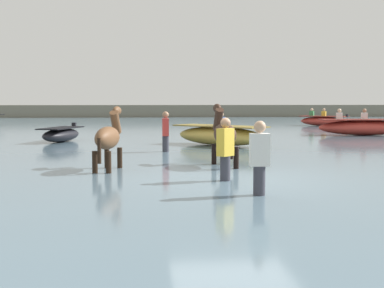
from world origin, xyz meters
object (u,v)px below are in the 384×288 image
(boat_mid_channel, at_px, (61,135))
(person_onlooker_left, at_px, (259,167))
(horse_trailing_bay, at_px, (108,140))
(boat_near_starboard, at_px, (220,135))
(person_wading_close, at_px, (166,136))
(boat_near_port, at_px, (324,121))
(boat_distant_west, at_px, (364,127))
(person_spectator_far, at_px, (225,157))
(horse_lead_dark_bay, at_px, (224,136))

(boat_mid_channel, xyz_separation_m, person_onlooker_left, (4.98, -11.93, 0.20))
(horse_trailing_bay, distance_m, boat_near_starboard, 7.19)
(person_wading_close, bearing_deg, person_onlooker_left, -81.12)
(horse_trailing_bay, relative_size, person_wading_close, 1.12)
(boat_near_port, height_order, boat_mid_channel, boat_near_port)
(boat_mid_channel, relative_size, boat_distant_west, 0.61)
(boat_mid_channel, height_order, person_spectator_far, person_spectator_far)
(person_spectator_far, bearing_deg, boat_mid_channel, 114.39)
(person_wading_close, bearing_deg, horse_lead_dark_bay, -71.64)
(boat_near_port, relative_size, person_spectator_far, 1.83)
(person_wading_close, bearing_deg, boat_mid_channel, 131.31)
(person_wading_close, bearing_deg, person_spectator_far, -81.63)
(horse_lead_dark_bay, bearing_deg, boat_distant_west, 52.29)
(boat_near_port, relative_size, boat_mid_channel, 1.15)
(person_wading_close, xyz_separation_m, person_onlooker_left, (1.19, -7.61, 0.00))
(horse_trailing_bay, relative_size, boat_distant_west, 0.43)
(boat_mid_channel, height_order, person_wading_close, person_wading_close)
(boat_near_port, xyz_separation_m, person_spectator_far, (-9.68, -21.47, 0.16))
(horse_lead_dark_bay, relative_size, person_onlooker_left, 1.15)
(horse_lead_dark_bay, height_order, boat_near_port, horse_lead_dark_bay)
(boat_near_starboard, bearing_deg, person_spectator_far, -97.92)
(horse_trailing_bay, bearing_deg, boat_mid_channel, 105.20)
(boat_mid_channel, bearing_deg, boat_near_port, 37.86)
(horse_trailing_bay, relative_size, person_spectator_far, 1.12)
(horse_trailing_bay, height_order, person_onlooker_left, horse_trailing_bay)
(person_wading_close, bearing_deg, horse_trailing_bay, -109.75)
(boat_mid_channel, xyz_separation_m, person_spectator_far, (4.67, -10.31, 0.20))
(boat_distant_west, bearing_deg, horse_trailing_bay, -134.63)
(boat_near_starboard, xyz_separation_m, boat_distant_west, (7.38, 4.75, 0.02))
(horse_lead_dark_bay, height_order, horse_trailing_bay, horse_lead_dark_bay)
(horse_trailing_bay, xyz_separation_m, person_wading_close, (1.49, 4.16, -0.21))
(boat_near_starboard, bearing_deg, horse_trailing_bay, -119.18)
(boat_near_port, bearing_deg, boat_mid_channel, -142.14)
(boat_near_port, height_order, person_spectator_far, person_spectator_far)
(horse_lead_dark_bay, height_order, boat_near_starboard, horse_lead_dark_bay)
(boat_mid_channel, relative_size, person_spectator_far, 1.60)
(person_spectator_far, bearing_deg, boat_near_port, 65.73)
(boat_mid_channel, distance_m, boat_near_starboard, 6.21)
(boat_distant_west, xyz_separation_m, person_wading_close, (-9.39, -6.86, 0.10))
(boat_near_starboard, bearing_deg, horse_lead_dark_bay, -97.69)
(boat_near_port, distance_m, person_spectator_far, 23.56)
(horse_lead_dark_bay, xyz_separation_m, boat_distant_west, (8.16, 10.55, -0.35))
(boat_near_starboard, distance_m, person_wading_close, 2.92)
(person_onlooker_left, bearing_deg, boat_near_starboard, 85.19)
(person_onlooker_left, bearing_deg, horse_lead_dark_bay, 89.49)
(person_spectator_far, height_order, person_wading_close, same)
(boat_near_port, bearing_deg, person_wading_close, -124.32)
(boat_near_starboard, height_order, person_onlooker_left, person_onlooker_left)
(boat_near_port, bearing_deg, person_spectator_far, -114.27)
(horse_trailing_bay, bearing_deg, boat_near_port, 58.44)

